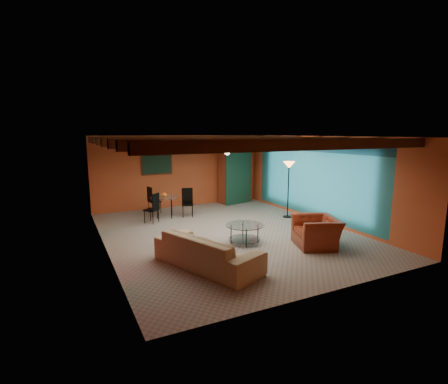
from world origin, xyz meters
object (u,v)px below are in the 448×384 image
floor_lamp (288,190)px  potted_plant (235,142)px  vase (164,186)px  armoire (235,175)px  armchair (316,232)px  dining_table (165,203)px  sofa (207,250)px  coffee_table (245,234)px

floor_lamp → potted_plant: bearing=98.7°
vase → armoire: bearing=19.4°
armchair → floor_lamp: 2.99m
dining_table → floor_lamp: bearing=-25.9°
dining_table → armoire: size_ratio=0.84×
armoire → vase: armoire is taller
dining_table → armchair: bearing=-60.2°
sofa → dining_table: bearing=-26.8°
coffee_table → dining_table: dining_table is taller
coffee_table → floor_lamp: bearing=33.2°
sofa → coffee_table: size_ratio=2.50×
coffee_table → potted_plant: potted_plant is taller
armoire → potted_plant: 1.33m
floor_lamp → vase: floor_lamp is taller
sofa → dining_table: (0.40, 4.52, 0.13)m
armoire → floor_lamp: size_ratio=1.18×
potted_plant → vase: 3.72m
armchair → vase: (-2.57, 4.50, 0.69)m
coffee_table → vase: (-1.07, 3.52, 0.80)m
armchair → potted_plant: size_ratio=2.51×
dining_table → vase: vase is taller
armchair → sofa: bearing=-69.0°
potted_plant → sofa: bearing=-122.8°
floor_lamp → sofa: bearing=-146.4°
coffee_table → sofa: bearing=-145.8°
coffee_table → armoire: size_ratio=0.44×
sofa → potted_plant: (3.66, 5.67, 2.08)m
sofa → potted_plant: 7.06m
coffee_table → dining_table: size_ratio=0.53×
potted_plant → vase: (-3.26, -1.15, -1.38)m
armoire → sofa: bearing=-135.3°
sofa → vase: vase is taller
coffee_table → potted_plant: 5.60m
dining_table → vase: size_ratio=10.14×
dining_table → potted_plant: 3.96m
sofa → potted_plant: potted_plant is taller
floor_lamp → vase: size_ratio=10.30×
coffee_table → armoire: armoire is taller
sofa → coffee_table: 1.78m
dining_table → armoire: 3.51m
armoire → vase: 3.45m
dining_table → armoire: (3.26, 1.15, 0.62)m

